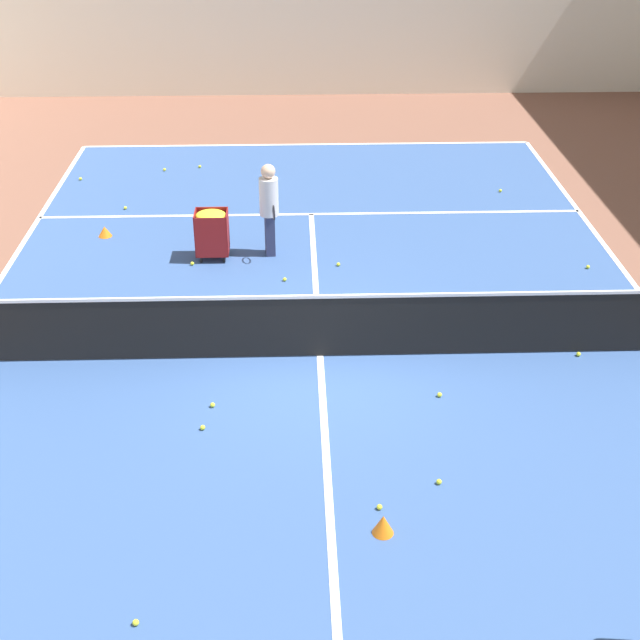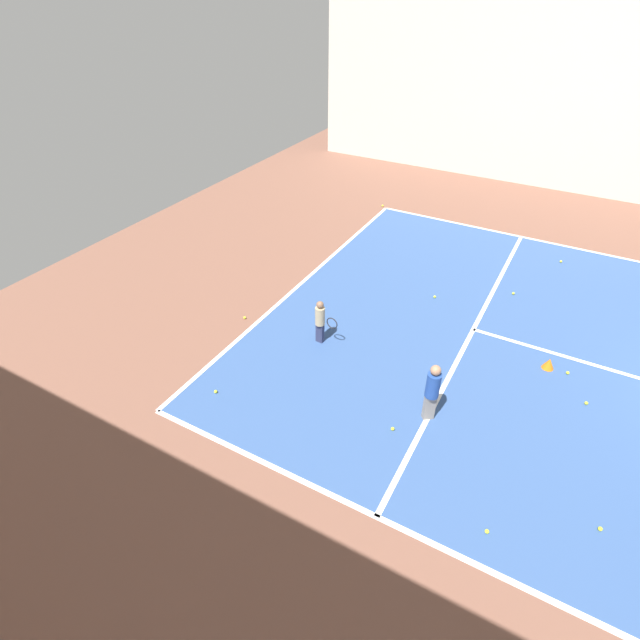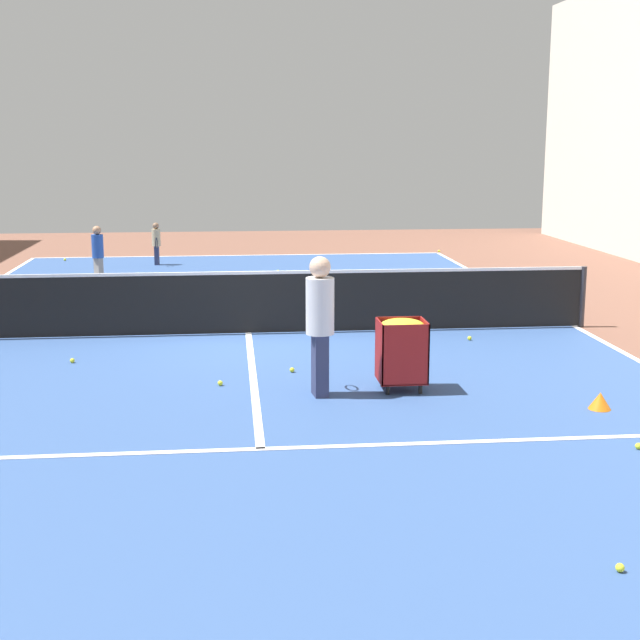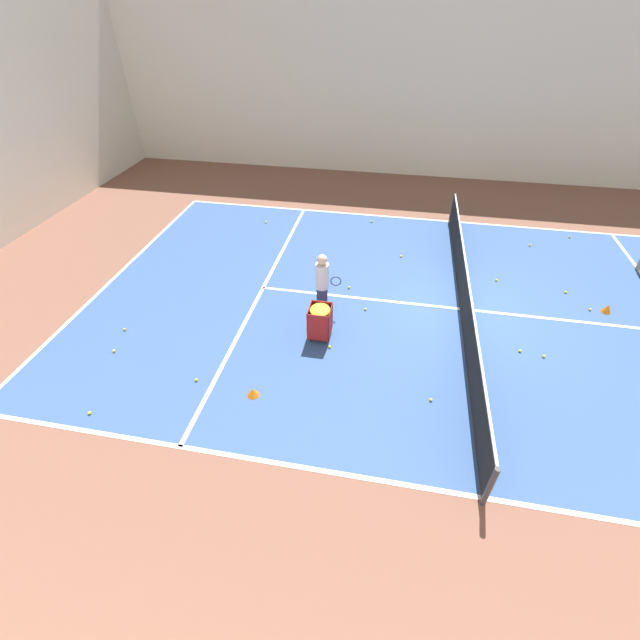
{
  "view_description": "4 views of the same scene",
  "coord_description": "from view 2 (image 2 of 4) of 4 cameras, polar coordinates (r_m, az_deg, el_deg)",
  "views": [
    {
      "loc": [
        -0.38,
        -11.62,
        7.1
      ],
      "look_at": [
        0.0,
        0.0,
        0.63
      ],
      "focal_mm": 50.0,
      "sensor_mm": 36.0,
      "label": 1
    },
    {
      "loc": [
        10.04,
        -4.23,
        7.08
      ],
      "look_at": [
        2.16,
        -8.63,
        0.6
      ],
      "focal_mm": 28.0,
      "sensor_mm": 36.0,
      "label": 2
    },
    {
      "loc": [
        0.28,
        14.52,
        3.16
      ],
      "look_at": [
        -0.82,
        3.74,
        0.97
      ],
      "focal_mm": 50.0,
      "sensor_mm": 36.0,
      "label": 3
    },
    {
      "loc": [
        -10.04,
        2.06,
        7.1
      ],
      "look_at": [
        -1.88,
        3.6,
        0.55
      ],
      "focal_mm": 24.0,
      "sensor_mm": 36.0,
      "label": 4
    }
  ],
  "objects": [
    {
      "name": "tennis_ball_23",
      "position": [
        10.38,
        -11.84,
        -8.01
      ],
      "size": [
        0.07,
        0.07,
        0.07
      ],
      "primitive_type": "sphere",
      "color": "yellow",
      "rests_on": "ground"
    },
    {
      "name": "tennis_ball_5",
      "position": [
        11.23,
        28.15,
        -8.37
      ],
      "size": [
        0.07,
        0.07,
        0.07
      ],
      "primitive_type": "sphere",
      "color": "yellow",
      "rests_on": "ground"
    },
    {
      "name": "tennis_ball_13",
      "position": [
        12.29,
        -8.61,
        0.27
      ],
      "size": [
        0.07,
        0.07,
        0.07
      ],
      "primitive_type": "sphere",
      "color": "yellow",
      "rests_on": "ground"
    },
    {
      "name": "tennis_ball_17",
      "position": [
        18.34,
        7.17,
        12.84
      ],
      "size": [
        0.07,
        0.07,
        0.07
      ],
      "primitive_type": "sphere",
      "color": "yellow",
      "rests_on": "ground"
    },
    {
      "name": "tennis_ball_16",
      "position": [
        9.31,
        29.38,
        -20.08
      ],
      "size": [
        0.07,
        0.07,
        0.07
      ],
      "primitive_type": "sphere",
      "color": "yellow",
      "rests_on": "ground"
    },
    {
      "name": "tennis_ball_22",
      "position": [
        11.8,
        26.46,
        -5.42
      ],
      "size": [
        0.07,
        0.07,
        0.07
      ],
      "primitive_type": "sphere",
      "color": "yellow",
      "rests_on": "ground"
    },
    {
      "name": "tennis_ball_24",
      "position": [
        13.26,
        12.98,
        2.6
      ],
      "size": [
        0.07,
        0.07,
        0.07
      ],
      "primitive_type": "sphere",
      "color": "yellow",
      "rests_on": "ground"
    },
    {
      "name": "training_cone_0",
      "position": [
        11.73,
        24.68,
        -4.53
      ],
      "size": [
        0.25,
        0.25,
        0.25
      ],
      "primitive_type": "cone",
      "color": "orange",
      "rests_on": "ground"
    },
    {
      "name": "player_near_baseline",
      "position": [
        11.09,
        0.07,
        0.08
      ],
      "size": [
        0.24,
        0.55,
        1.09
      ],
      "rotation": [
        0.0,
        0.0,
        1.48
      ],
      "color": "#2D3351",
      "rests_on": "ground"
    },
    {
      "name": "line_service_near",
      "position": [
        12.36,
        17.12,
        -1.04
      ],
      "size": [
        11.26,
        0.1,
        0.0
      ],
      "primitive_type": "cube",
      "color": "white",
      "rests_on": "ground"
    },
    {
      "name": "line_baseline_near",
      "position": [
        13.7,
        -1.73,
        4.6
      ],
      "size": [
        11.26,
        0.1,
        0.0
      ],
      "primitive_type": "cube",
      "color": "white",
      "rests_on": "ground"
    },
    {
      "name": "tennis_ball_3",
      "position": [
        14.01,
        21.23,
        2.86
      ],
      "size": [
        0.07,
        0.07,
        0.07
      ],
      "primitive_type": "sphere",
      "color": "yellow",
      "rests_on": "ground"
    },
    {
      "name": "tennis_ball_8",
      "position": [
        16.12,
        25.82,
        6.05
      ],
      "size": [
        0.07,
        0.07,
        0.07
      ],
      "primitive_type": "sphere",
      "color": "yellow",
      "rests_on": "ground"
    },
    {
      "name": "tennis_ball_19",
      "position": [
        8.63,
        18.54,
        -21.94
      ],
      "size": [
        0.07,
        0.07,
        0.07
      ],
      "primitive_type": "sphere",
      "color": "yellow",
      "rests_on": "ground"
    },
    {
      "name": "tennis_ball_9",
      "position": [
        9.57,
        8.31,
        -12.2
      ],
      "size": [
        0.07,
        0.07,
        0.07
      ],
      "primitive_type": "sphere",
      "color": "yellow",
      "rests_on": "ground"
    },
    {
      "name": "child_midcourt",
      "position": [
        9.42,
        12.72,
        -7.71
      ],
      "size": [
        0.36,
        0.36,
        1.29
      ],
      "rotation": [
        0.0,
        0.0,
        2.27
      ],
      "color": "gray",
      "rests_on": "ground"
    }
  ]
}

